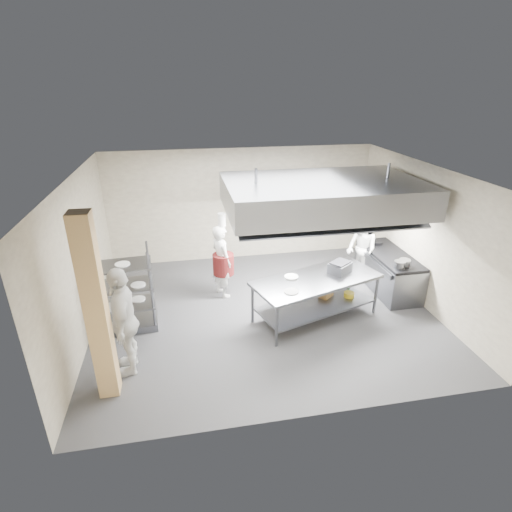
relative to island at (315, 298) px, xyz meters
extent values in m
plane|color=#2E2E30|center=(-0.99, 0.42, -0.46)|extent=(7.00, 7.00, 0.00)
plane|color=silver|center=(-0.99, 0.42, 2.54)|extent=(7.00, 7.00, 0.00)
plane|color=gray|center=(-0.99, 3.42, 1.04)|extent=(7.00, 0.00, 7.00)
plane|color=gray|center=(-4.49, 0.42, 1.04)|extent=(0.00, 6.00, 6.00)
plane|color=gray|center=(2.51, 0.42, 1.04)|extent=(0.00, 6.00, 6.00)
cube|color=#DBAE70|center=(-3.89, -1.48, 1.04)|extent=(0.30, 0.30, 3.00)
cube|color=slate|center=(0.31, 0.82, 1.94)|extent=(4.00, 2.50, 0.60)
cube|color=white|center=(-0.59, 0.82, 1.62)|extent=(1.60, 0.12, 0.04)
cube|color=white|center=(1.21, 0.82, 1.62)|extent=(1.60, 0.12, 0.04)
cube|color=slate|center=(0.81, 3.26, 1.04)|extent=(1.50, 0.28, 0.04)
cube|color=slate|center=(0.00, 0.00, 0.42)|extent=(2.82, 1.85, 0.06)
cube|color=slate|center=(0.00, 0.00, -0.16)|extent=(2.59, 1.68, 0.04)
cube|color=slate|center=(2.09, 0.92, -0.04)|extent=(0.80, 2.00, 0.84)
cube|color=black|center=(2.09, 0.92, 0.41)|extent=(0.78, 1.96, 0.06)
imported|color=white|center=(-1.79, 1.32, 0.40)|extent=(0.63, 0.73, 1.70)
imported|color=silver|center=(1.61, 1.42, 0.38)|extent=(0.75, 0.90, 1.66)
imported|color=silver|center=(-3.63, -0.97, 0.51)|extent=(0.48, 1.13, 1.92)
cube|color=gray|center=(0.55, 0.18, 0.56)|extent=(0.56, 0.53, 0.21)
cube|color=olive|center=(0.32, 0.25, -0.07)|extent=(0.36, 0.35, 0.13)
cylinder|color=gray|center=(1.89, 0.16, 0.53)|extent=(0.23, 0.23, 0.16)
cylinder|color=white|center=(-3.79, 0.34, 0.09)|extent=(0.28, 0.28, 0.05)
camera|label=1|loc=(-2.53, -6.81, 4.12)|focal=28.00mm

